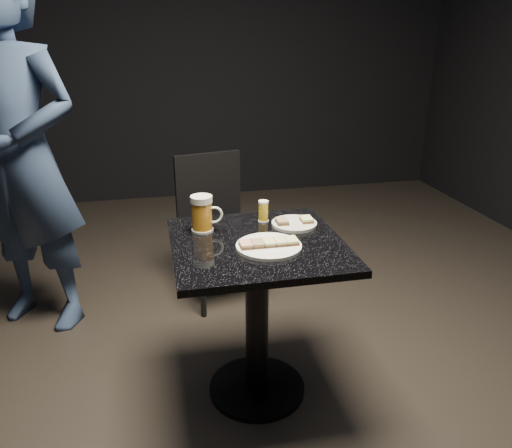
% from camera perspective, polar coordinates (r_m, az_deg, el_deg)
% --- Properties ---
extents(floor, '(6.00, 6.00, 0.00)m').
position_cam_1_polar(floor, '(2.44, 0.10, -18.39)').
color(floor, black).
rests_on(floor, ground).
extents(plate_large, '(0.26, 0.26, 0.01)m').
position_cam_1_polar(plate_large, '(1.99, 1.47, -2.57)').
color(plate_large, white).
rests_on(plate_large, table).
extents(plate_small, '(0.20, 0.20, 0.01)m').
position_cam_1_polar(plate_small, '(2.22, 4.39, 0.03)').
color(plate_small, silver).
rests_on(plate_small, table).
extents(patron, '(0.82, 0.72, 1.88)m').
position_cam_1_polar(patron, '(2.86, -25.17, 6.80)').
color(patron, '#202C4E').
rests_on(patron, floor).
extents(table, '(0.70, 0.70, 0.75)m').
position_cam_1_polar(table, '(2.15, 0.11, -7.95)').
color(table, black).
rests_on(table, floor).
extents(beer_mug, '(0.14, 0.10, 0.16)m').
position_cam_1_polar(beer_mug, '(2.14, -6.12, 1.19)').
color(beer_mug, silver).
rests_on(beer_mug, table).
extents(beer_tumbler, '(0.05, 0.05, 0.10)m').
position_cam_1_polar(beer_tumbler, '(2.24, 0.85, 1.46)').
color(beer_tumbler, silver).
rests_on(beer_tumbler, table).
extents(chair, '(0.48, 0.48, 0.87)m').
position_cam_1_polar(chair, '(3.02, -4.64, 0.67)').
color(chair, black).
rests_on(chair, floor).
extents(canapes_on_plate_large, '(0.23, 0.07, 0.02)m').
position_cam_1_polar(canapes_on_plate_large, '(1.98, 1.48, -2.14)').
color(canapes_on_plate_large, '#4C3521').
rests_on(canapes_on_plate_large, plate_large).
extents(canapes_on_plate_small, '(0.16, 0.07, 0.02)m').
position_cam_1_polar(canapes_on_plate_small, '(2.21, 4.40, 0.42)').
color(canapes_on_plate_small, '#4C3521').
rests_on(canapes_on_plate_small, plate_small).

